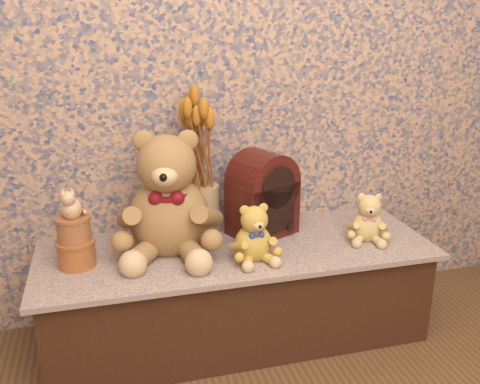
# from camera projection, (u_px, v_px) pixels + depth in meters

# --- Properties ---
(display_shelf) EXTENTS (1.51, 0.55, 0.39)m
(display_shelf) POSITION_uv_depth(u_px,v_px,m) (237.00, 291.00, 2.08)
(display_shelf) COLOR #3A5278
(display_shelf) RESTS_ON ground
(teddy_large) EXTENTS (0.49, 0.54, 0.50)m
(teddy_large) POSITION_uv_depth(u_px,v_px,m) (168.00, 187.00, 1.92)
(teddy_large) COLOR olive
(teddy_large) RESTS_ON display_shelf
(teddy_medium) EXTENTS (0.19, 0.23, 0.23)m
(teddy_medium) POSITION_uv_depth(u_px,v_px,m) (253.00, 229.00, 1.89)
(teddy_medium) COLOR #C08936
(teddy_medium) RESTS_ON display_shelf
(teddy_small) EXTENTS (0.23, 0.24, 0.21)m
(teddy_small) POSITION_uv_depth(u_px,v_px,m) (368.00, 214.00, 2.06)
(teddy_small) COLOR tan
(teddy_small) RESTS_ON display_shelf
(cathedral_radio) EXTENTS (0.30, 0.27, 0.34)m
(cathedral_radio) POSITION_uv_depth(u_px,v_px,m) (262.00, 193.00, 2.09)
(cathedral_radio) COLOR #3D120B
(cathedral_radio) RESTS_ON display_shelf
(ceramic_vase) EXTENTS (0.13, 0.13, 0.21)m
(ceramic_vase) POSITION_uv_depth(u_px,v_px,m) (203.00, 211.00, 2.09)
(ceramic_vase) COLOR tan
(ceramic_vase) RESTS_ON display_shelf
(dried_stalks) EXTENTS (0.24, 0.24, 0.45)m
(dried_stalks) POSITION_uv_depth(u_px,v_px,m) (201.00, 129.00, 1.99)
(dried_stalks) COLOR #BA6C1D
(dried_stalks) RESTS_ON ceramic_vase
(biscuit_tin_lower) EXTENTS (0.17, 0.17, 0.10)m
(biscuit_tin_lower) POSITION_uv_depth(u_px,v_px,m) (76.00, 253.00, 1.85)
(biscuit_tin_lower) COLOR #BE8737
(biscuit_tin_lower) RESTS_ON display_shelf
(biscuit_tin_upper) EXTENTS (0.13, 0.13, 0.09)m
(biscuit_tin_upper) POSITION_uv_depth(u_px,v_px,m) (74.00, 229.00, 1.82)
(biscuit_tin_upper) COLOR tan
(biscuit_tin_upper) RESTS_ON biscuit_tin_lower
(cat_figurine) EXTENTS (0.10, 0.11, 0.12)m
(cat_figurine) POSITION_uv_depth(u_px,v_px,m) (71.00, 201.00, 1.79)
(cat_figurine) COLOR silver
(cat_figurine) RESTS_ON biscuit_tin_upper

